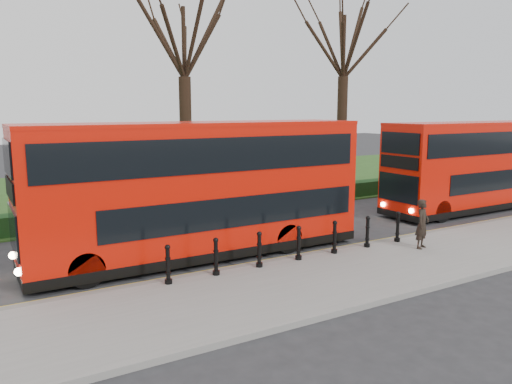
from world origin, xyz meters
TOP-DOWN VIEW (x-y plane):
  - ground at (0.00, 0.00)m, footprint 120.00×120.00m
  - pavement at (0.00, -3.00)m, footprint 60.00×4.00m
  - kerb at (0.00, -1.00)m, footprint 60.00×0.25m
  - grass_verge at (0.00, 15.00)m, footprint 60.00×18.00m
  - hedge at (0.00, 6.80)m, footprint 60.00×0.90m
  - yellow_line_outer at (0.00, -0.70)m, footprint 60.00×0.10m
  - yellow_line_inner at (0.00, -0.50)m, footprint 60.00×0.10m
  - tree_mid at (2.00, 10.00)m, footprint 7.23×7.23m
  - tree_right at (12.00, 10.00)m, footprint 7.61×7.61m
  - bollard_row at (0.89, -1.35)m, footprint 8.47×0.15m
  - bus_lead at (-1.33, 0.92)m, footprint 10.72×2.46m
  - bus_rear at (12.90, 1.33)m, footprint 10.24×2.35m
  - pedestrian at (5.10, -2.36)m, footprint 0.69×0.58m

SIDE VIEW (x-z plane):
  - ground at x=0.00m, z-range 0.00..0.00m
  - yellow_line_outer at x=0.00m, z-range 0.00..0.01m
  - yellow_line_inner at x=0.00m, z-range 0.00..0.01m
  - grass_verge at x=0.00m, z-range 0.00..0.06m
  - pavement at x=0.00m, z-range 0.00..0.15m
  - kerb at x=0.00m, z-range -0.01..0.15m
  - hedge at x=0.00m, z-range 0.00..0.80m
  - bollard_row at x=0.89m, z-range 0.15..1.15m
  - pedestrian at x=5.10m, z-range 0.15..1.77m
  - bus_rear at x=12.90m, z-range 0.02..4.09m
  - bus_lead at x=-1.33m, z-range 0.02..4.28m
  - tree_mid at x=2.00m, z-range 2.56..13.86m
  - tree_right at x=12.00m, z-range 2.70..14.60m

